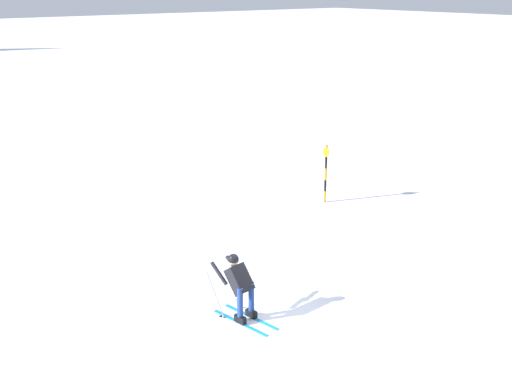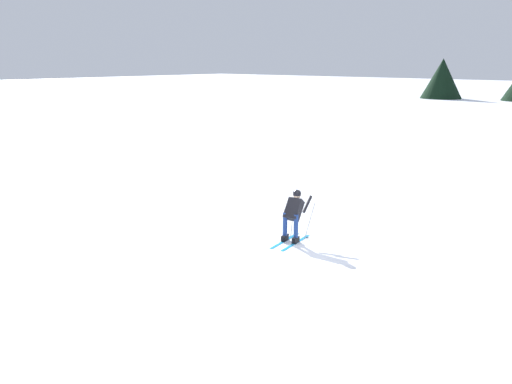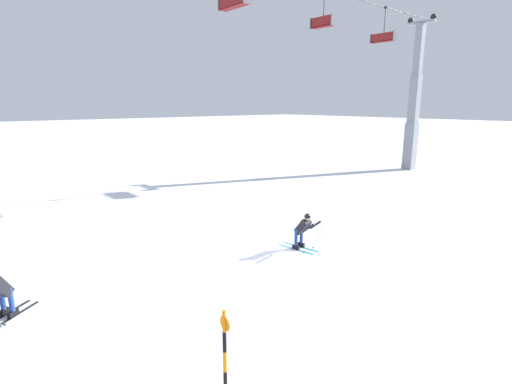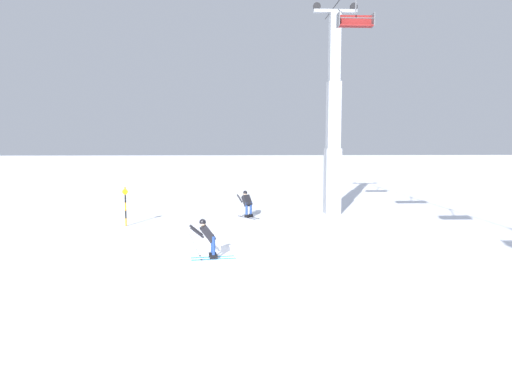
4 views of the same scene
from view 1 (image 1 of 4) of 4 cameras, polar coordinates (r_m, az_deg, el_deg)
The scene contains 3 objects.
ground_plane at distance 14.53m, azimuth 3.82°, elevation -10.97°, with size 260.00×260.00×0.00m, color white.
skier_carving_main at distance 14.03m, azimuth -1.52°, elevation -8.11°, with size 0.82×1.76×1.63m.
trail_marker_pole at distance 21.36m, azimuth 6.28°, elevation 1.83°, with size 0.07×0.28×2.00m.
Camera 1 is at (8.51, 9.40, 7.09)m, focal length 44.55 mm.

